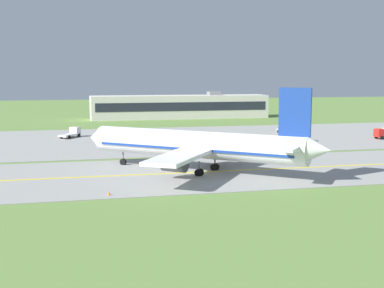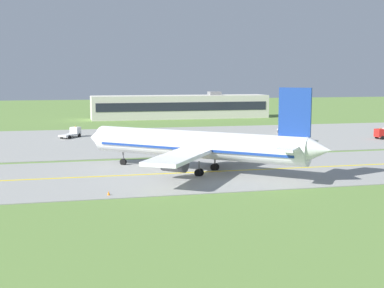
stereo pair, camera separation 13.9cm
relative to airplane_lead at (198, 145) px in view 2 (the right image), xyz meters
name	(u,v)px [view 2 (the right image)]	position (x,y,z in m)	size (l,w,h in m)	color
ground_plane	(195,173)	(-0.55, -0.16, -4.13)	(500.00, 500.00, 0.00)	olive
taxiway_strip	(195,173)	(-0.55, -0.16, -4.08)	(240.00, 28.00, 0.10)	gray
apron_pad	(193,138)	(9.45, 41.84, -4.08)	(140.00, 52.00, 0.10)	gray
taxiway_centreline	(195,172)	(-0.55, -0.16, -4.03)	(220.00, 0.60, 0.01)	yellow
airplane_lead	(198,145)	(0.00, 0.00, 0.00)	(32.42, 29.92, 12.70)	white
service_truck_baggage	(287,130)	(33.64, 44.83, -2.95)	(2.75, 6.55, 2.59)	silver
service_truck_fuel	(73,133)	(-17.46, 49.94, -2.95)	(5.27, 6.46, 2.59)	silver
terminal_building	(181,107)	(18.94, 99.52, -0.24)	(59.55, 10.83, 8.94)	beige
traffic_cone_near_edge	(207,157)	(4.84, 12.96, -3.83)	(0.44, 0.44, 0.60)	orange
traffic_cone_mid_edge	(109,193)	(-14.13, -12.37, -3.83)	(0.44, 0.44, 0.60)	orange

